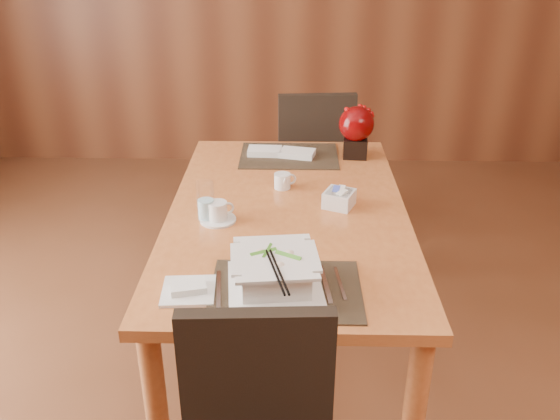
{
  "coord_description": "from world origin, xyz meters",
  "views": [
    {
      "loc": [
        0.02,
        -1.42,
        1.75
      ],
      "look_at": [
        -0.02,
        0.35,
        0.87
      ],
      "focal_mm": 38.0,
      "sensor_mm": 36.0,
      "label": 1
    }
  ],
  "objects_px": {
    "far_chair": "(313,159)",
    "dining_table": "(288,231)",
    "water_glass": "(206,201)",
    "berry_decor": "(356,129)",
    "sugar_caddy": "(339,199)",
    "creamer_jug": "(282,181)",
    "soup_setting": "(275,273)",
    "bread_plate": "(189,291)",
    "coffee_cup": "(218,213)"
  },
  "relations": [
    {
      "from": "coffee_cup",
      "to": "berry_decor",
      "type": "relative_size",
      "value": 0.56
    },
    {
      "from": "berry_decor",
      "to": "soup_setting",
      "type": "bearing_deg",
      "value": -107.11
    },
    {
      "from": "bread_plate",
      "to": "soup_setting",
      "type": "bearing_deg",
      "value": 5.8
    },
    {
      "from": "berry_decor",
      "to": "far_chair",
      "type": "distance_m",
      "value": 0.68
    },
    {
      "from": "creamer_jug",
      "to": "sugar_caddy",
      "type": "distance_m",
      "value": 0.28
    },
    {
      "from": "dining_table",
      "to": "creamer_jug",
      "type": "xyz_separation_m",
      "value": [
        -0.02,
        0.19,
        0.13
      ]
    },
    {
      "from": "berry_decor",
      "to": "dining_table",
      "type": "bearing_deg",
      "value": -118.57
    },
    {
      "from": "bread_plate",
      "to": "water_glass",
      "type": "bearing_deg",
      "value": 91.07
    },
    {
      "from": "dining_table",
      "to": "berry_decor",
      "type": "xyz_separation_m",
      "value": [
        0.3,
        0.56,
        0.23
      ]
    },
    {
      "from": "berry_decor",
      "to": "water_glass",
      "type": "bearing_deg",
      "value": -132.65
    },
    {
      "from": "sugar_caddy",
      "to": "far_chair",
      "type": "relative_size",
      "value": 0.11
    },
    {
      "from": "coffee_cup",
      "to": "bread_plate",
      "type": "relative_size",
      "value": 0.85
    },
    {
      "from": "creamer_jug",
      "to": "berry_decor",
      "type": "height_order",
      "value": "berry_decor"
    },
    {
      "from": "coffee_cup",
      "to": "bread_plate",
      "type": "distance_m",
      "value": 0.46
    },
    {
      "from": "bread_plate",
      "to": "far_chair",
      "type": "relative_size",
      "value": 0.17
    },
    {
      "from": "soup_setting",
      "to": "sugar_caddy",
      "type": "xyz_separation_m",
      "value": [
        0.23,
        0.57,
        -0.02
      ]
    },
    {
      "from": "dining_table",
      "to": "coffee_cup",
      "type": "xyz_separation_m",
      "value": [
        -0.25,
        -0.1,
        0.13
      ]
    },
    {
      "from": "water_glass",
      "to": "sugar_caddy",
      "type": "height_order",
      "value": "water_glass"
    },
    {
      "from": "sugar_caddy",
      "to": "far_chair",
      "type": "bearing_deg",
      "value": 93.25
    },
    {
      "from": "creamer_jug",
      "to": "far_chair",
      "type": "height_order",
      "value": "far_chair"
    },
    {
      "from": "dining_table",
      "to": "far_chair",
      "type": "bearing_deg",
      "value": 83.03
    },
    {
      "from": "dining_table",
      "to": "water_glass",
      "type": "distance_m",
      "value": 0.36
    },
    {
      "from": "bread_plate",
      "to": "far_chair",
      "type": "bearing_deg",
      "value": 75.74
    },
    {
      "from": "soup_setting",
      "to": "berry_decor",
      "type": "height_order",
      "value": "berry_decor"
    },
    {
      "from": "creamer_jug",
      "to": "bread_plate",
      "type": "height_order",
      "value": "creamer_jug"
    },
    {
      "from": "coffee_cup",
      "to": "creamer_jug",
      "type": "bearing_deg",
      "value": 52.35
    },
    {
      "from": "soup_setting",
      "to": "far_chair",
      "type": "bearing_deg",
      "value": 77.86
    },
    {
      "from": "soup_setting",
      "to": "bread_plate",
      "type": "relative_size",
      "value": 1.96
    },
    {
      "from": "water_glass",
      "to": "creamer_jug",
      "type": "xyz_separation_m",
      "value": [
        0.27,
        0.29,
        -0.04
      ]
    },
    {
      "from": "berry_decor",
      "to": "bread_plate",
      "type": "relative_size",
      "value": 1.53
    },
    {
      "from": "creamer_jug",
      "to": "dining_table",
      "type": "bearing_deg",
      "value": -102.44
    },
    {
      "from": "creamer_jug",
      "to": "water_glass",
      "type": "bearing_deg",
      "value": -153.05
    },
    {
      "from": "far_chair",
      "to": "dining_table",
      "type": "bearing_deg",
      "value": 78.3
    },
    {
      "from": "far_chair",
      "to": "coffee_cup",
      "type": "bearing_deg",
      "value": 67.38
    },
    {
      "from": "soup_setting",
      "to": "creamer_jug",
      "type": "bearing_deg",
      "value": 83.06
    },
    {
      "from": "dining_table",
      "to": "sugar_caddy",
      "type": "xyz_separation_m",
      "value": [
        0.2,
        0.03,
        0.13
      ]
    },
    {
      "from": "dining_table",
      "to": "sugar_caddy",
      "type": "distance_m",
      "value": 0.24
    },
    {
      "from": "water_glass",
      "to": "creamer_jug",
      "type": "bearing_deg",
      "value": 46.69
    },
    {
      "from": "coffee_cup",
      "to": "sugar_caddy",
      "type": "bearing_deg",
      "value": 16.32
    },
    {
      "from": "sugar_caddy",
      "to": "creamer_jug",
      "type": "bearing_deg",
      "value": 143.07
    },
    {
      "from": "soup_setting",
      "to": "bread_plate",
      "type": "distance_m",
      "value": 0.26
    },
    {
      "from": "water_glass",
      "to": "berry_decor",
      "type": "xyz_separation_m",
      "value": [
        0.6,
        0.65,
        0.06
      ]
    },
    {
      "from": "creamer_jug",
      "to": "berry_decor",
      "type": "bearing_deg",
      "value": 28.13
    },
    {
      "from": "far_chair",
      "to": "sugar_caddy",
      "type": "bearing_deg",
      "value": 88.51
    },
    {
      "from": "dining_table",
      "to": "creamer_jug",
      "type": "height_order",
      "value": "creamer_jug"
    },
    {
      "from": "sugar_caddy",
      "to": "bread_plate",
      "type": "relative_size",
      "value": 0.68
    },
    {
      "from": "soup_setting",
      "to": "coffee_cup",
      "type": "relative_size",
      "value": 2.3
    },
    {
      "from": "sugar_caddy",
      "to": "berry_decor",
      "type": "xyz_separation_m",
      "value": [
        0.11,
        0.53,
        0.1
      ]
    },
    {
      "from": "dining_table",
      "to": "water_glass",
      "type": "bearing_deg",
      "value": -162.34
    },
    {
      "from": "dining_table",
      "to": "bread_plate",
      "type": "relative_size",
      "value": 9.64
    }
  ]
}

